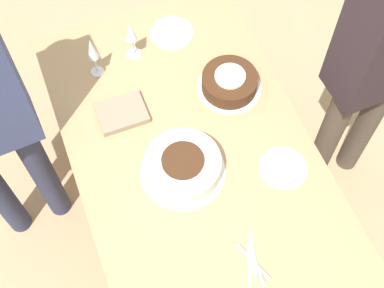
% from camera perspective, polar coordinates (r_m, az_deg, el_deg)
% --- Properties ---
extents(ground_plane, '(12.00, 12.00, 0.00)m').
position_cam_1_polar(ground_plane, '(2.87, -0.00, -8.12)').
color(ground_plane, tan).
extents(dining_table, '(1.61, 0.95, 0.78)m').
position_cam_1_polar(dining_table, '(2.25, -0.00, -1.98)').
color(dining_table, tan).
rests_on(dining_table, ground_plane).
extents(cake_center_white, '(0.34, 0.34, 0.11)m').
position_cam_1_polar(cake_center_white, '(2.07, -0.98, -2.40)').
color(cake_center_white, white).
rests_on(cake_center_white, dining_table).
extents(cake_front_chocolate, '(0.28, 0.28, 0.09)m').
position_cam_1_polar(cake_front_chocolate, '(2.29, 4.02, 6.57)').
color(cake_front_chocolate, white).
rests_on(cake_front_chocolate, dining_table).
extents(wine_glass_near, '(0.06, 0.06, 0.21)m').
position_cam_1_polar(wine_glass_near, '(2.29, -10.62, 9.78)').
color(wine_glass_near, silver).
rests_on(wine_glass_near, dining_table).
extents(wine_glass_far, '(0.07, 0.07, 0.20)m').
position_cam_1_polar(wine_glass_far, '(2.34, -6.54, 11.61)').
color(wine_glass_far, silver).
rests_on(wine_glass_far, dining_table).
extents(dessert_plate_left, '(0.19, 0.19, 0.01)m').
position_cam_1_polar(dessert_plate_left, '(2.15, 9.71, -2.56)').
color(dessert_plate_left, white).
rests_on(dessert_plate_left, dining_table).
extents(dessert_plate_right, '(0.20, 0.20, 0.01)m').
position_cam_1_polar(dessert_plate_right, '(2.51, -2.16, 11.75)').
color(dessert_plate_right, white).
rests_on(dessert_plate_right, dining_table).
extents(fork_pile, '(0.21, 0.10, 0.01)m').
position_cam_1_polar(fork_pile, '(1.98, 6.53, -12.37)').
color(fork_pile, silver).
rests_on(fork_pile, dining_table).
extents(napkin_stack, '(0.16, 0.20, 0.03)m').
position_cam_1_polar(napkin_stack, '(2.25, -7.50, 3.31)').
color(napkin_stack, gray).
rests_on(napkin_stack, dining_table).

